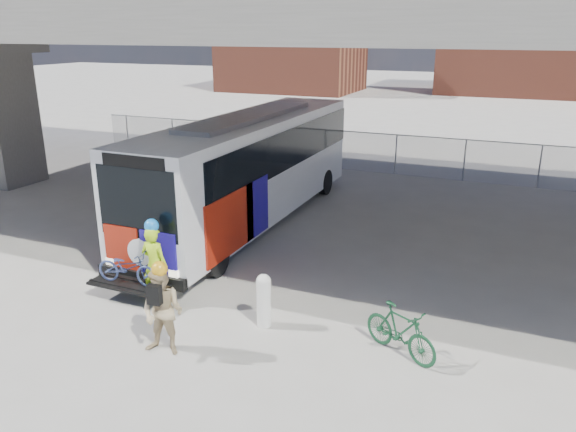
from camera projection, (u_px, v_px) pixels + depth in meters
The scene contains 9 objects.
ground at pixel (260, 267), 15.59m from camera, with size 160.00×160.00×0.00m, color #9E9991.
bus at pixel (251, 161), 18.70m from camera, with size 2.67×12.90×3.69m.
overpass at pixel (315, 21), 17.02m from camera, with size 40.00×16.00×7.95m.
chainlink_fence at pixel (375, 142), 25.61m from camera, with size 30.00×0.06×30.00m.
brick_buildings at pixel (484, 39), 55.48m from camera, with size 54.00×22.00×12.00m.
bollard at pixel (264, 298), 12.33m from camera, with size 0.32×0.32×1.24m.
cyclist_hivis at pixel (155, 263), 13.29m from camera, with size 0.72×0.49×2.13m.
cyclist_tan at pixel (163, 311), 11.18m from camera, with size 0.97×0.80×2.01m.
bike_parked at pixel (400, 331), 11.23m from camera, with size 0.50×1.79×1.07m, color #164629.
Camera 1 is at (6.36, -12.88, 6.26)m, focal length 35.00 mm.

